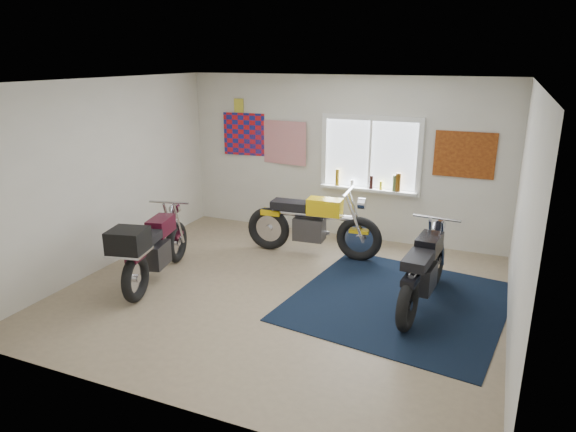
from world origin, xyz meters
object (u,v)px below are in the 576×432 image
at_px(yellow_triumph, 312,225).
at_px(black_chrome_bike, 423,272).
at_px(maroon_tourer, 152,248).
at_px(navy_rug, 399,301).

distance_m(yellow_triumph, black_chrome_bike, 2.16).
relative_size(black_chrome_bike, maroon_tourer, 1.01).
xyz_separation_m(yellow_triumph, black_chrome_bike, (1.86, -1.10, -0.03)).
xyz_separation_m(black_chrome_bike, maroon_tourer, (-3.46, -0.77, 0.07)).
distance_m(black_chrome_bike, maroon_tourer, 3.55).
relative_size(navy_rug, black_chrome_bike, 1.31).
relative_size(yellow_triumph, black_chrome_bike, 1.09).
bearing_deg(black_chrome_bike, maroon_tourer, 107.90).
bearing_deg(maroon_tourer, black_chrome_bike, -89.84).
relative_size(navy_rug, yellow_triumph, 1.20).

